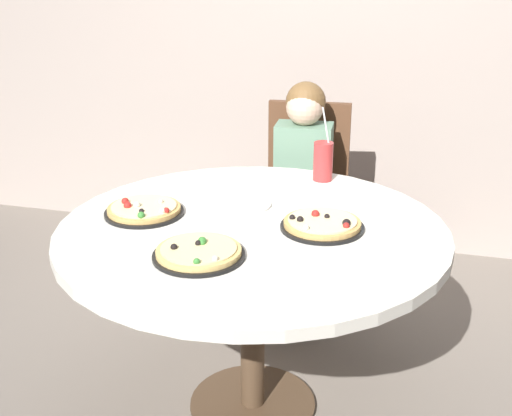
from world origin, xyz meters
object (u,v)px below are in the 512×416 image
Objects in this scene: dining_table at (252,249)px; soda_cup at (323,161)px; pizza_veggie at (199,253)px; plate_small at (247,205)px; chair_wooden at (305,190)px; pizza_cheese at (322,224)px; pizza_pepperoni at (144,210)px; diner_child at (300,212)px.

dining_table is 4.41× the size of soda_cup.
pizza_veggie reaches higher than plate_small.
pizza_veggie is 1.61× the size of plate_small.
dining_table is at bearing 71.14° from pizza_veggie.
chair_wooden reaches higher than dining_table.
pizza_cheese is at bearing 44.25° from pizza_veggie.
soda_cup reaches higher than pizza_pepperoni.
soda_cup is (0.16, -0.46, 0.30)m from chair_wooden.
pizza_pepperoni is 0.38m from plate_small.
chair_wooden is at bearing 104.08° from pizza_cheese.
dining_table is 0.85m from diner_child.
pizza_cheese is 0.52m from soda_cup.
diner_child is 0.96m from pizza_pepperoni.
soda_cup is (0.15, 0.55, 0.17)m from dining_table.
pizza_cheese and pizza_pepperoni have the same top height.
pizza_cheese is 0.64m from pizza_pepperoni.
chair_wooden is at bearing 90.37° from dining_table.
pizza_cheese is at bearing -73.61° from diner_child.
chair_wooden reaches higher than pizza_pepperoni.
plate_small is (-0.08, -0.65, 0.27)m from diner_child.
pizza_pepperoni is (-0.40, -1.00, 0.24)m from chair_wooden.
diner_child is at bearing 106.39° from pizza_cheese.
pizza_cheese reaches higher than plate_small.
soda_cup is at bearing 44.44° from pizza_pepperoni.
pizza_cheese is (0.33, 0.32, 0.00)m from pizza_veggie.
pizza_cheese is 0.94× the size of soda_cup.
soda_cup reaches higher than dining_table.
pizza_veggie and pizza_cheese have the same top height.
pizza_cheese is (0.23, -0.78, 0.28)m from diner_child.
soda_cup is (-0.09, 0.51, 0.06)m from pizza_cheese.
dining_table is 0.31m from pizza_veggie.
chair_wooden is 0.19m from diner_child.
diner_child is at bearing -86.30° from chair_wooden.
dining_table is at bearing -90.37° from diner_child.
diner_child is 0.87m from pizza_cheese.
plate_small is at bearing -96.77° from diner_child.
diner_child is (0.01, 0.83, -0.18)m from dining_table.
pizza_cheese is 1.01× the size of pizza_pepperoni.
chair_wooden is at bearing 85.51° from plate_small.
chair_wooden is 1.02m from pizza_cheese.
chair_wooden is at bearing 93.70° from diner_child.
dining_table is 7.51× the size of plate_small.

